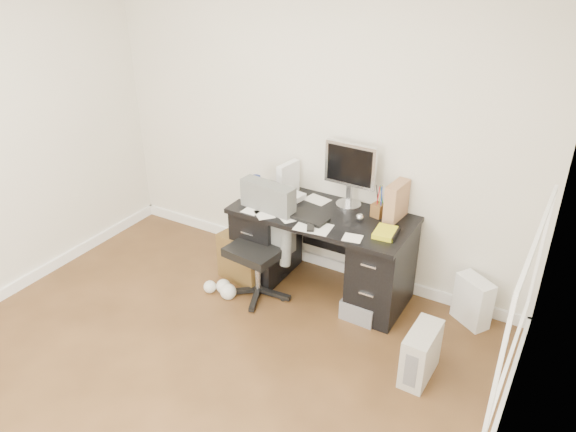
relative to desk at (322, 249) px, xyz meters
name	(u,v)px	position (x,y,z in m)	size (l,w,h in m)	color
ground	(171,395)	(-0.30, -1.65, -0.40)	(4.00, 4.00, 0.00)	#402914
room_shell	(150,172)	(-0.27, -1.62, 1.26)	(4.02, 4.02, 2.71)	white
desk	(322,249)	(0.00, 0.00, 0.00)	(1.50, 0.70, 0.75)	black
loose_papers	(299,210)	(-0.20, -0.05, 0.35)	(1.10, 0.60, 0.00)	silver
lcd_monitor	(350,175)	(0.13, 0.22, 0.63)	(0.45, 0.26, 0.57)	#BBBCC0
keyboard	(300,215)	(-0.13, -0.15, 0.36)	(0.48, 0.16, 0.03)	black
computer_mouse	(360,217)	(0.32, 0.02, 0.38)	(0.06, 0.06, 0.06)	#BBBCC0
travel_mug	(256,186)	(-0.65, 0.00, 0.44)	(0.08, 0.08, 0.19)	navy
white_binder	(288,179)	(-0.43, 0.17, 0.50)	(0.12, 0.25, 0.29)	white
magazine_file	(397,201)	(0.55, 0.21, 0.50)	(0.13, 0.26, 0.31)	#A97851
pen_cup	(379,201)	(0.41, 0.17, 0.49)	(0.11, 0.11, 0.27)	#583619
yellow_book	(386,233)	(0.58, -0.08, 0.37)	(0.17, 0.21, 0.04)	yellow
paper_remote	(313,226)	(0.05, -0.26, 0.36)	(0.28, 0.23, 0.02)	silver
office_chair	(257,244)	(-0.44, -0.34, 0.10)	(0.56, 0.56, 0.99)	#505250
pc_tower	(421,354)	(1.10, -0.61, -0.20)	(0.18, 0.39, 0.39)	#A8A598
shopping_bag	(473,301)	(1.26, 0.18, -0.20)	(0.30, 0.21, 0.41)	white
wicker_basket	(251,254)	(-0.65, -0.12, -0.18)	(0.43, 0.43, 0.43)	#4D3317
desk_printer	(361,308)	(0.47, -0.20, -0.31)	(0.29, 0.24, 0.17)	slate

